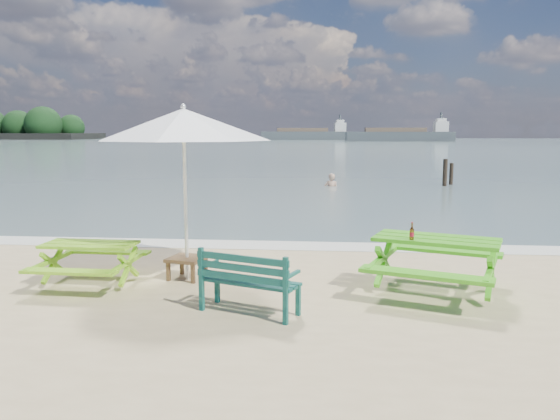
# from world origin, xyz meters

# --- Properties ---
(sea) EXTENTS (300.00, 300.00, 0.00)m
(sea) POSITION_xyz_m (0.00, 85.00, 0.00)
(sea) COLOR slate
(sea) RESTS_ON ground
(foam_strip) EXTENTS (22.00, 0.90, 0.01)m
(foam_strip) POSITION_xyz_m (0.00, 4.60, 0.01)
(foam_strip) COLOR silver
(foam_strip) RESTS_ON ground
(picnic_table_left) EXTENTS (1.47, 1.62, 0.68)m
(picnic_table_left) POSITION_xyz_m (-2.61, 1.38, 0.33)
(picnic_table_left) COLOR #75B91C
(picnic_table_left) RESTS_ON ground
(picnic_table_right) EXTENTS (2.35, 2.46, 0.85)m
(picnic_table_right) POSITION_xyz_m (2.70, 1.41, 0.41)
(picnic_table_right) COLOR #43AC1A
(picnic_table_right) RESTS_ON ground
(park_bench) EXTENTS (1.42, 0.90, 0.83)m
(park_bench) POSITION_xyz_m (0.06, 0.30, 0.26)
(park_bench) COLOR #10453E
(park_bench) RESTS_ON ground
(side_table) EXTENTS (0.68, 0.68, 0.36)m
(side_table) POSITION_xyz_m (-1.20, 1.89, 0.19)
(side_table) COLOR brown
(side_table) RESTS_ON ground
(patio_umbrella) EXTENTS (3.38, 3.38, 2.76)m
(patio_umbrella) POSITION_xyz_m (-1.20, 1.89, 2.51)
(patio_umbrella) COLOR silver
(patio_umbrella) RESTS_ON ground
(beer_bottle) EXTENTS (0.07, 0.07, 0.26)m
(beer_bottle) POSITION_xyz_m (2.31, 1.23, 0.93)
(beer_bottle) COLOR brown
(beer_bottle) RESTS_ON picnic_table_right
(swimmer) EXTENTS (0.62, 0.42, 1.68)m
(swimmer) POSITION_xyz_m (1.20, 17.20, -0.28)
(swimmer) COLOR tan
(swimmer) RESTS_ON ground
(mooring_pilings) EXTENTS (0.58, 0.78, 1.39)m
(mooring_pilings) POSITION_xyz_m (6.31, 17.91, 0.45)
(mooring_pilings) COLOR black
(mooring_pilings) RESTS_ON ground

